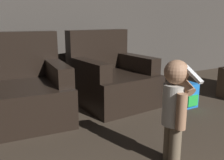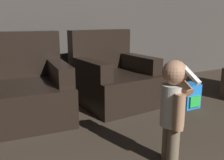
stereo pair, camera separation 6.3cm
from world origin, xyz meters
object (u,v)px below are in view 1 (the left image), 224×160
at_px(person_toddler, 175,105).
at_px(toy_backpack, 187,95).
at_px(armchair_left, 24,91).
at_px(armchair_right, 111,79).

distance_m(person_toddler, toy_backpack, 1.38).
height_order(armchair_left, toy_backpack, armchair_left).
xyz_separation_m(armchair_left, armchair_right, (1.08, 0.00, 0.00)).
xyz_separation_m(armchair_right, toy_backpack, (0.73, -0.61, -0.16)).
height_order(person_toddler, toy_backpack, person_toddler).
bearing_deg(toy_backpack, armchair_right, 139.98).
bearing_deg(person_toddler, toy_backpack, 147.86).
bearing_deg(armchair_left, armchair_right, 5.07).
distance_m(armchair_right, toy_backpack, 0.96).
xyz_separation_m(person_toddler, toy_backpack, (1.04, 0.86, -0.32)).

